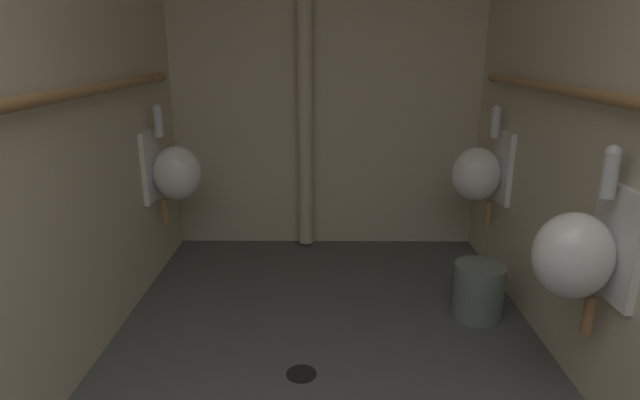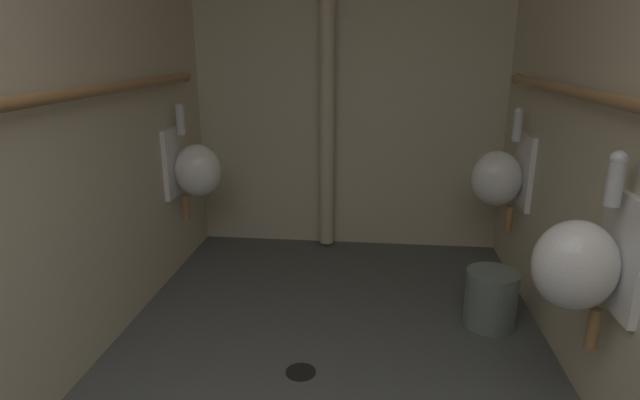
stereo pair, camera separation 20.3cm
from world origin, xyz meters
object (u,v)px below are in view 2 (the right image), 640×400
Objects in this scene: urinal_left_mid at (195,169)px; waste_bin at (491,298)px; floor_drain at (301,372)px; urinal_right_far at (500,177)px; standpipe_back_wall at (327,56)px; urinal_right_mid at (581,263)px.

waste_bin is (1.78, -0.55, -0.53)m from urinal_left_mid.
waste_bin is at bearing 29.30° from floor_drain.
urinal_right_far is 0.77m from waste_bin.
floor_drain is at bearing -52.34° from urinal_left_mid.
waste_bin is at bearing -47.09° from standpipe_back_wall.
urinal_left_mid is at bearing 179.68° from urinal_right_far.
urinal_left_mid reaches higher than floor_drain.
urinal_right_far is at bearing 90.00° from urinal_right_mid.
floor_drain is 1.09m from waste_bin.
standpipe_back_wall is at bearing 154.94° from urinal_right_far.
floor_drain is at bearing 168.95° from urinal_right_mid.
urinal_right_mid is at bearing -58.55° from standpipe_back_wall.
urinal_right_mid is at bearing -81.02° from waste_bin.
urinal_left_mid is 1.00× the size of urinal_right_mid.
standpipe_back_wall is (0.80, 0.50, 0.69)m from urinal_left_mid.
waste_bin is (-0.12, -0.54, -0.53)m from urinal_right_far.
urinal_left_mid is 1.53m from floor_drain.
urinal_left_mid is 2.29m from urinal_right_mid.
standpipe_back_wall reaches higher than waste_bin.
urinal_right_mid is at bearing -90.00° from urinal_right_far.
urinal_left_mid is 1.17m from standpipe_back_wall.
standpipe_back_wall is at bearing 121.45° from urinal_right_mid.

